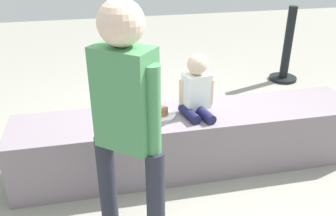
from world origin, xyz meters
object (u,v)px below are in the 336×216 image
at_px(water_bottle_far_side, 82,122).
at_px(child_seated, 197,88).
at_px(gift_bag, 237,114).
at_px(party_cup_red, 64,140).
at_px(water_bottle_near_gift, 121,109).
at_px(cake_box_white, 144,106).
at_px(handbag_black_leather, 173,122).
at_px(adult_standing, 126,114).
at_px(cake_plate, 162,113).

bearing_deg(water_bottle_far_side, child_seated, -39.81).
relative_size(gift_bag, party_cup_red, 2.68).
distance_m(gift_bag, water_bottle_near_gift, 1.23).
xyz_separation_m(cake_box_white, handbag_black_leather, (0.21, -0.54, 0.06)).
distance_m(water_bottle_far_side, party_cup_red, 0.29).
height_order(water_bottle_far_side, cake_box_white, water_bottle_far_side).
bearing_deg(child_seated, gift_bag, 42.66).
bearing_deg(party_cup_red, cake_box_white, 33.68).
bearing_deg(handbag_black_leather, adult_standing, -113.10).
bearing_deg(water_bottle_near_gift, adult_standing, -92.95).
relative_size(cake_plate, gift_bag, 0.73).
bearing_deg(water_bottle_far_side, cake_box_white, 25.92).
relative_size(water_bottle_near_gift, cake_box_white, 0.75).
distance_m(gift_bag, water_bottle_far_side, 1.58).
xyz_separation_m(child_seated, gift_bag, (0.62, 0.57, -0.58)).
relative_size(child_seated, adult_standing, 0.31).
xyz_separation_m(child_seated, handbag_black_leather, (-0.06, 0.57, -0.60)).
bearing_deg(adult_standing, cake_box_white, 79.31).
relative_size(child_seated, gift_bag, 1.56).
bearing_deg(water_bottle_far_side, party_cup_red, -125.69).
bearing_deg(party_cup_red, handbag_black_leather, 0.87).
distance_m(child_seated, cake_box_white, 1.32).
bearing_deg(adult_standing, cake_plate, 65.46).
bearing_deg(handbag_black_leather, water_bottle_near_gift, 137.83).
xyz_separation_m(cake_plate, water_bottle_near_gift, (-0.25, 0.99, -0.42)).
xyz_separation_m(water_bottle_far_side, handbag_black_leather, (0.88, -0.22, 0.01)).
xyz_separation_m(child_seated, water_bottle_near_gift, (-0.53, 1.00, -0.61)).
bearing_deg(water_bottle_far_side, handbag_black_leather, -13.83).
relative_size(child_seated, party_cup_red, 4.19).
relative_size(party_cup_red, cake_box_white, 0.39).
height_order(child_seated, handbag_black_leather, child_seated).
relative_size(water_bottle_near_gift, party_cup_red, 1.90).
height_order(child_seated, gift_bag, child_seated).
distance_m(adult_standing, cake_plate, 0.92).
distance_m(party_cup_red, handbag_black_leather, 1.05).
distance_m(adult_standing, water_bottle_far_side, 1.77).
height_order(water_bottle_near_gift, cake_box_white, water_bottle_near_gift).
bearing_deg(cake_plate, child_seated, -1.80).
relative_size(adult_standing, handbag_black_leather, 4.89).
height_order(adult_standing, cake_box_white, adult_standing).
bearing_deg(child_seated, adult_standing, -129.92).
relative_size(adult_standing, water_bottle_far_side, 6.78).
relative_size(cake_plate, water_bottle_far_side, 0.99).
relative_size(child_seated, water_bottle_near_gift, 2.20).
bearing_deg(cake_box_white, handbag_black_leather, -69.03).
bearing_deg(party_cup_red, gift_bag, 0.53).
relative_size(adult_standing, party_cup_red, 13.32).
xyz_separation_m(child_seated, water_bottle_far_side, (-0.94, 0.79, -0.61)).
bearing_deg(cake_box_white, water_bottle_far_side, -154.08).
height_order(adult_standing, water_bottle_near_gift, adult_standing).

